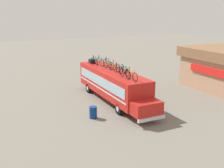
% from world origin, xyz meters
% --- Properties ---
extents(ground_plane, '(120.00, 120.00, 0.00)m').
position_xyz_m(ground_plane, '(0.00, 0.00, 0.00)').
color(ground_plane, slate).
extents(bus, '(11.68, 2.44, 2.80)m').
position_xyz_m(bus, '(0.29, -0.00, 1.65)').
color(bus, red).
rests_on(bus, ground).
extents(luggage_bag_1, '(0.65, 0.53, 0.41)m').
position_xyz_m(luggage_bag_1, '(-4.09, -0.27, 3.00)').
color(luggage_bag_1, black).
rests_on(luggage_bag_1, bus).
extents(rooftop_bicycle_1, '(1.68, 0.44, 0.87)m').
position_xyz_m(rooftop_bicycle_1, '(-3.29, -0.32, 3.17)').
color(rooftop_bicycle_1, black).
rests_on(rooftop_bicycle_1, bus).
extents(rooftop_bicycle_2, '(1.79, 0.44, 0.98)m').
position_xyz_m(rooftop_bicycle_2, '(-2.40, -0.09, 3.21)').
color(rooftop_bicycle_2, black).
rests_on(rooftop_bicycle_2, bus).
extents(rooftop_bicycle_3, '(1.76, 0.44, 0.96)m').
position_xyz_m(rooftop_bicycle_3, '(-1.46, 0.22, 3.20)').
color(rooftop_bicycle_3, black).
rests_on(rooftop_bicycle_3, bus).
extents(rooftop_bicycle_4, '(1.72, 0.44, 0.93)m').
position_xyz_m(rooftop_bicycle_4, '(-0.61, -0.07, 3.19)').
color(rooftop_bicycle_4, black).
rests_on(rooftop_bicycle_4, bus).
extents(rooftop_bicycle_5, '(1.79, 0.44, 0.94)m').
position_xyz_m(rooftop_bicycle_5, '(0.38, 0.12, 3.19)').
color(rooftop_bicycle_5, black).
rests_on(rooftop_bicycle_5, bus).
extents(rooftop_bicycle_6, '(1.64, 0.44, 0.88)m').
position_xyz_m(rooftop_bicycle_6, '(1.28, -0.03, 3.17)').
color(rooftop_bicycle_6, black).
rests_on(rooftop_bicycle_6, bus).
extents(rooftop_bicycle_7, '(1.73, 0.44, 0.88)m').
position_xyz_m(rooftop_bicycle_7, '(2.19, 0.07, 3.17)').
color(rooftop_bicycle_7, black).
rests_on(rooftop_bicycle_7, bus).
extents(rooftop_bicycle_8, '(1.72, 0.44, 0.95)m').
position_xyz_m(rooftop_bicycle_8, '(3.08, -0.32, 3.19)').
color(rooftop_bicycle_8, black).
rests_on(rooftop_bicycle_8, bus).
extents(rooftop_bicycle_9, '(1.82, 0.44, 0.96)m').
position_xyz_m(rooftop_bicycle_9, '(3.96, -0.26, 3.20)').
color(rooftop_bicycle_9, black).
rests_on(rooftop_bicycle_9, bus).
extents(trash_bin, '(0.58, 0.58, 0.92)m').
position_xyz_m(trash_bin, '(3.33, -3.19, 0.46)').
color(trash_bin, navy).
rests_on(trash_bin, ground).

